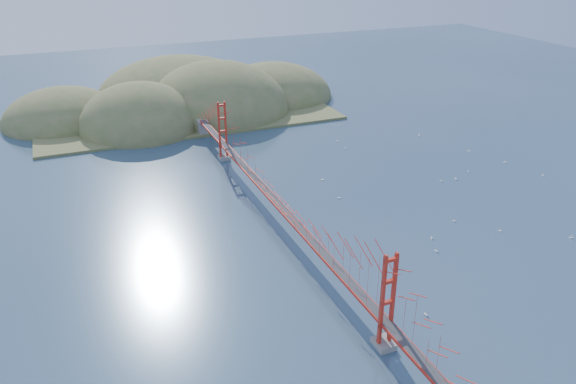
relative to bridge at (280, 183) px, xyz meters
name	(u,v)px	position (x,y,z in m)	size (l,w,h in m)	color
ground	(280,225)	(0.00, -0.18, -7.01)	(320.00, 320.00, 0.00)	#304860
bridge	(280,183)	(0.00, 0.00, 0.00)	(2.20, 94.40, 12.00)	gray
far_headlands	(189,107)	(2.21, 68.33, -7.01)	(84.00, 58.00, 25.00)	olive
sailboat_1	(441,181)	(33.09, 4.20, -6.87)	(0.51, 0.54, 0.60)	white
sailboat_5	(456,179)	(36.10, 3.93, -6.86)	(0.51, 0.60, 0.70)	white
sailboat_9	(543,175)	(51.95, -0.99, -6.86)	(0.61, 0.61, 0.64)	white
sailboat_6	(436,250)	(17.41, -15.79, -6.87)	(0.54, 0.56, 0.62)	white
sailboat_0	(454,220)	(25.48, -9.31, -6.87)	(0.52, 0.52, 0.58)	white
sailboat_16	(339,197)	(12.80, 5.01, -6.86)	(0.59, 0.59, 0.64)	white
sailboat_15	(339,125)	(30.82, 39.93, -6.86)	(0.62, 0.62, 0.65)	white
sailboat_8	(419,135)	(44.00, 26.83, -6.85)	(0.68, 0.68, 0.71)	white
sailboat_14	(432,237)	(19.05, -12.45, -6.87)	(0.55, 0.55, 0.61)	white
sailboat_3	(322,179)	(13.49, 12.94, -6.86)	(0.59, 0.48, 0.69)	white
sailboat_4	(468,171)	(40.53, 5.91, -6.87)	(0.46, 0.50, 0.56)	white
sailboat_17	(469,151)	(47.64, 14.55, -6.85)	(0.64, 0.61, 0.71)	white
sailboat_11	(505,162)	(50.07, 6.82, -6.85)	(0.66, 0.66, 0.72)	white
sailboat_7	(345,148)	(25.05, 25.87, -6.87)	(0.57, 0.57, 0.61)	white
sailboat_12	(338,141)	(25.64, 30.51, -6.87)	(0.55, 0.51, 0.61)	white
sailboat_2	(500,231)	(29.81, -14.64, -6.87)	(0.50, 0.50, 0.56)	white
sailboat_10	(426,314)	(7.51, -27.36, -6.86)	(0.50, 0.58, 0.67)	white
sailboat_extra_1	(571,237)	(38.09, -20.31, -6.86)	(0.61, 0.61, 0.65)	white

